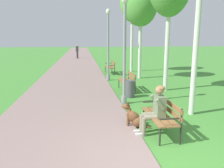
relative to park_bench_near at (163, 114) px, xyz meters
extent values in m
plane|color=#478E38|center=(-0.48, -1.41, -0.51)|extent=(120.00, 120.00, 0.00)
cube|color=gray|center=(-2.56, 22.59, -0.49)|extent=(3.93, 60.00, 0.04)
cube|color=olive|center=(-0.27, 0.00, -0.06)|extent=(0.14, 1.50, 0.04)
cube|color=olive|center=(-0.10, 0.00, -0.06)|extent=(0.14, 1.50, 0.04)
cube|color=olive|center=(0.08, 0.00, -0.06)|extent=(0.14, 1.50, 0.04)
cube|color=olive|center=(0.18, 0.00, 0.08)|extent=(0.04, 1.50, 0.11)
cube|color=olive|center=(0.18, 0.00, 0.26)|extent=(0.04, 1.50, 0.11)
cylinder|color=#2D2B28|center=(-0.30, 0.69, -0.29)|extent=(0.04, 0.04, 0.45)
cylinder|color=#2D2B28|center=(0.18, 0.69, -0.09)|extent=(0.04, 0.04, 0.85)
cube|color=#2D2B28|center=(-0.10, 0.69, 0.12)|extent=(0.45, 0.04, 0.03)
cylinder|color=#2D2B28|center=(-0.30, -0.69, -0.29)|extent=(0.04, 0.04, 0.45)
cylinder|color=#2D2B28|center=(0.18, -0.69, -0.09)|extent=(0.04, 0.04, 0.85)
cube|color=#2D2B28|center=(-0.10, -0.69, 0.12)|extent=(0.45, 0.04, 0.03)
cube|color=olive|center=(-0.20, 4.74, -0.06)|extent=(0.14, 1.50, 0.04)
cube|color=olive|center=(-0.03, 4.74, -0.06)|extent=(0.14, 1.50, 0.04)
cube|color=olive|center=(0.15, 4.74, -0.06)|extent=(0.14, 1.50, 0.04)
cube|color=olive|center=(0.25, 4.74, 0.08)|extent=(0.04, 1.50, 0.11)
cube|color=olive|center=(0.25, 4.74, 0.26)|extent=(0.04, 1.50, 0.11)
cylinder|color=#2D2B28|center=(-0.23, 5.43, -0.29)|extent=(0.04, 0.04, 0.45)
cylinder|color=#2D2B28|center=(0.25, 5.43, -0.09)|extent=(0.04, 0.04, 0.85)
cube|color=#2D2B28|center=(-0.03, 5.43, 0.12)|extent=(0.45, 0.04, 0.03)
cylinder|color=#2D2B28|center=(-0.23, 4.05, -0.29)|extent=(0.04, 0.04, 0.45)
cylinder|color=#2D2B28|center=(0.25, 4.05, -0.09)|extent=(0.04, 0.04, 0.85)
cube|color=#2D2B28|center=(-0.03, 4.05, 0.12)|extent=(0.45, 0.04, 0.03)
cube|color=olive|center=(-0.33, 10.03, -0.06)|extent=(0.14, 1.50, 0.04)
cube|color=olive|center=(-0.15, 10.03, -0.06)|extent=(0.14, 1.50, 0.04)
cube|color=olive|center=(0.02, 10.03, -0.06)|extent=(0.14, 1.50, 0.04)
cube|color=olive|center=(0.13, 10.03, 0.08)|extent=(0.04, 1.50, 0.11)
cube|color=olive|center=(0.13, 10.03, 0.26)|extent=(0.04, 1.50, 0.11)
cylinder|color=#2D2B28|center=(-0.35, 10.72, -0.29)|extent=(0.04, 0.04, 0.45)
cylinder|color=#2D2B28|center=(0.13, 10.72, -0.09)|extent=(0.04, 0.04, 0.85)
cube|color=#2D2B28|center=(-0.15, 10.72, 0.12)|extent=(0.45, 0.04, 0.03)
cylinder|color=#2D2B28|center=(-0.35, 9.34, -0.29)|extent=(0.04, 0.04, 0.45)
cylinder|color=#2D2B28|center=(0.13, 9.34, -0.09)|extent=(0.04, 0.04, 0.85)
cube|color=#2D2B28|center=(-0.15, 9.34, 0.12)|extent=(0.45, 0.04, 0.03)
cylinder|color=gray|center=(-0.31, 0.06, -0.04)|extent=(0.42, 0.14, 0.14)
cylinder|color=gray|center=(-0.52, 0.06, -0.28)|extent=(0.11, 0.11, 0.47)
cube|color=silver|center=(-0.60, 0.06, -0.48)|extent=(0.24, 0.09, 0.07)
cylinder|color=gray|center=(-0.31, -0.14, -0.04)|extent=(0.42, 0.14, 0.14)
cylinder|color=gray|center=(-0.52, -0.14, -0.28)|extent=(0.11, 0.11, 0.47)
cube|color=silver|center=(-0.60, -0.14, -0.48)|extent=(0.24, 0.09, 0.07)
cube|color=#6B7F5B|center=(-0.10, -0.04, 0.22)|extent=(0.22, 0.36, 0.52)
cylinder|color=#6B7F5B|center=(-0.16, 0.16, 0.32)|extent=(0.25, 0.09, 0.30)
cylinder|color=#6B7F5B|center=(-0.16, -0.24, 0.32)|extent=(0.25, 0.09, 0.30)
sphere|color=#A37556|center=(-0.12, -0.04, 0.62)|extent=(0.21, 0.21, 0.21)
ellipsoid|color=olive|center=(-0.09, -0.04, 0.67)|extent=(0.22, 0.23, 0.14)
ellipsoid|color=brown|center=(-0.51, 0.43, -0.35)|extent=(0.44, 0.39, 0.32)
ellipsoid|color=brown|center=(-0.65, 0.48, -0.23)|extent=(0.55, 0.39, 0.48)
ellipsoid|color=#4C2D19|center=(-0.60, 0.46, -0.19)|extent=(0.40, 0.31, 0.27)
cylinder|color=brown|center=(-0.75, 0.59, -0.32)|extent=(0.06, 0.06, 0.38)
cylinder|color=brown|center=(-0.79, 0.48, -0.32)|extent=(0.06, 0.06, 0.38)
cylinder|color=brown|center=(-0.75, 0.53, -0.08)|extent=(0.16, 0.20, 0.19)
ellipsoid|color=brown|center=(-0.82, 0.56, 0.05)|extent=(0.26, 0.21, 0.16)
cone|color=#4C2D19|center=(-0.92, 0.59, 0.04)|extent=(0.13, 0.12, 0.09)
cone|color=#4C2D19|center=(-0.77, 0.58, 0.15)|extent=(0.06, 0.06, 0.09)
cone|color=#4C2D19|center=(-0.80, 0.50, 0.15)|extent=(0.06, 0.06, 0.09)
cylinder|color=brown|center=(-0.32, 0.35, -0.49)|extent=(0.28, 0.15, 0.04)
cylinder|color=gray|center=(-0.48, 2.71, -0.36)|extent=(0.20, 0.20, 0.30)
cylinder|color=gray|center=(-0.48, 2.71, 1.27)|extent=(0.11, 0.11, 3.56)
cylinder|color=gray|center=(-0.51, 7.50, -0.36)|extent=(0.20, 0.20, 0.30)
cylinder|color=gray|center=(-0.51, 7.50, 1.33)|extent=(0.11, 0.11, 3.67)
ellipsoid|color=silver|center=(-0.51, 7.50, 3.28)|extent=(0.24, 0.24, 0.32)
cylinder|color=silver|center=(1.43, 1.27, 1.72)|extent=(0.17, 0.17, 4.47)
cylinder|color=silver|center=(1.83, 4.64, 1.43)|extent=(0.20, 0.20, 3.89)
cylinder|color=silver|center=(1.42, 7.91, 1.24)|extent=(0.20, 0.20, 3.51)
ellipsoid|color=#569E42|center=(1.42, 7.91, 3.72)|extent=(1.87, 2.02, 2.39)
cylinder|color=silver|center=(1.55, 10.76, 1.51)|extent=(0.19, 0.19, 4.05)
ellipsoid|color=#66A847|center=(1.55, 10.76, 4.40)|extent=(1.70, 1.84, 2.87)
cylinder|color=#515156|center=(-0.06, 3.59, -0.16)|extent=(0.36, 0.36, 0.70)
cylinder|color=#383842|center=(-2.51, 21.86, -0.07)|extent=(0.22, 0.22, 0.88)
cube|color=#3F3F42|center=(-2.51, 21.86, 0.65)|extent=(0.32, 0.20, 0.56)
sphere|color=tan|center=(-2.51, 21.86, 1.04)|extent=(0.20, 0.20, 0.20)
camera|label=1|loc=(-1.98, -5.22, 1.87)|focal=36.23mm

